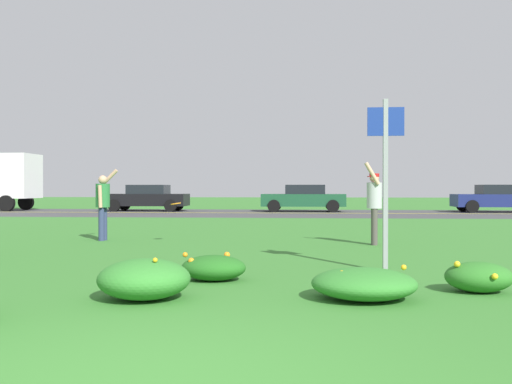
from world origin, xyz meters
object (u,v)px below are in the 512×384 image
at_px(sign_post_near_path, 385,167).
at_px(frisbee_orange, 176,204).
at_px(car_dark_green_center_left, 304,198).
at_px(car_black_center_right, 147,198).
at_px(person_thrower_green_shirt, 103,201).
at_px(car_navy_leftmost, 498,198).
at_px(person_catcher_red_cap_gray_shirt, 374,201).

xyz_separation_m(sign_post_near_path, frisbee_orange, (-4.27, 4.29, -0.69)).
height_order(frisbee_orange, car_dark_green_center_left, car_dark_green_center_left).
bearing_deg(sign_post_near_path, car_black_center_right, 114.10).
bearing_deg(person_thrower_green_shirt, car_dark_green_center_left, 74.49).
distance_m(sign_post_near_path, person_thrower_green_shirt, 7.80).
bearing_deg(car_black_center_right, car_navy_leftmost, 0.00).
bearing_deg(car_black_center_right, car_dark_green_center_left, 0.00).
height_order(person_thrower_green_shirt, person_catcher_red_cap_gray_shirt, person_catcher_red_cap_gray_shirt).
bearing_deg(frisbee_orange, sign_post_near_path, -45.12).
bearing_deg(person_catcher_red_cap_gray_shirt, sign_post_near_path, -94.42).
height_order(car_navy_leftmost, car_dark_green_center_left, same).
distance_m(person_thrower_green_shirt, frisbee_orange, 1.96).
bearing_deg(car_navy_leftmost, sign_post_near_path, -111.78).
bearing_deg(car_navy_leftmost, person_thrower_green_shirt, -130.65).
xyz_separation_m(sign_post_near_path, person_catcher_red_cap_gray_shirt, (0.32, 4.20, -0.62)).
bearing_deg(car_navy_leftmost, car_dark_green_center_left, 180.00).
bearing_deg(person_catcher_red_cap_gray_shirt, car_navy_leftmost, 64.62).
distance_m(car_dark_green_center_left, car_black_center_right, 8.66).
relative_size(sign_post_near_path, car_navy_leftmost, 0.59).
height_order(sign_post_near_path, person_thrower_green_shirt, sign_post_near_path).
bearing_deg(car_black_center_right, person_catcher_red_cap_gray_shirt, -60.35).
bearing_deg(person_catcher_red_cap_gray_shirt, person_thrower_green_shirt, 175.49).
distance_m(person_catcher_red_cap_gray_shirt, car_dark_green_center_left, 18.15).
distance_m(sign_post_near_path, frisbee_orange, 6.09).
relative_size(person_thrower_green_shirt, car_black_center_right, 0.39).
height_order(frisbee_orange, car_navy_leftmost, car_navy_leftmost).
bearing_deg(car_navy_leftmost, car_black_center_right, 180.00).
height_order(person_thrower_green_shirt, car_navy_leftmost, person_thrower_green_shirt).
distance_m(sign_post_near_path, car_dark_green_center_left, 22.32).
bearing_deg(person_thrower_green_shirt, person_catcher_red_cap_gray_shirt, -4.51).
relative_size(car_navy_leftmost, car_black_center_right, 1.00).
distance_m(person_thrower_green_shirt, car_dark_green_center_left, 18.22).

